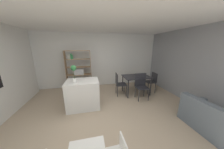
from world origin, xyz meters
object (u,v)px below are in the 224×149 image
dining_table (136,78)px  kitchen_island (83,94)px  dining_chair_island_side (119,82)px  open_bookshelf (78,70)px  dining_chair_near (141,84)px  dining_chair_window_side (152,80)px  potted_plant_on_island (74,72)px

dining_table → kitchen_island: bearing=-165.2°
kitchen_island → dining_chair_island_side: bearing=22.6°
open_bookshelf → dining_chair_near: open_bookshelf is taller
kitchen_island → dining_chair_window_side: (2.93, 0.57, 0.08)m
dining_chair_window_side → dining_chair_island_side: bearing=-87.8°
dining_chair_window_side → dining_chair_near: dining_chair_near is taller
potted_plant_on_island → dining_chair_near: 2.49m
potted_plant_on_island → open_bookshelf: open_bookshelf is taller
kitchen_island → potted_plant_on_island: bearing=-151.4°
kitchen_island → dining_chair_window_side: bearing=11.0°
potted_plant_on_island → dining_chair_window_side: (3.14, 0.69, -0.70)m
dining_chair_island_side → dining_chair_near: (0.77, -0.43, 0.03)m
dining_chair_island_side → dining_chair_near: bearing=-113.8°
kitchen_island → dining_chair_island_side: 1.52m
dining_table → dining_chair_window_side: bearing=-0.3°
dining_table → dining_chair_island_side: dining_chair_island_side is taller
open_bookshelf → dining_chair_island_side: open_bookshelf is taller
dining_chair_window_side → dining_table: bearing=-87.6°
dining_chair_island_side → dining_chair_window_side: size_ratio=1.05×
kitchen_island → dining_chair_near: dining_chair_near is taller
kitchen_island → potted_plant_on_island: potted_plant_on_island is taller
open_bookshelf → dining_chair_window_side: bearing=-17.5°
dining_chair_near → potted_plant_on_island: bearing=-169.6°
kitchen_island → potted_plant_on_island: 0.81m
potted_plant_on_island → dining_chair_island_side: bearing=23.4°
potted_plant_on_island → dining_chair_near: potted_plant_on_island is taller
dining_table → potted_plant_on_island: bearing=-163.8°
potted_plant_on_island → dining_table: size_ratio=0.48×
dining_chair_island_side → dining_chair_window_side: dining_chair_island_side is taller
dining_table → open_bookshelf: bearing=157.7°
potted_plant_on_island → dining_chair_window_side: 3.29m
dining_chair_window_side → dining_chair_near: bearing=-58.3°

